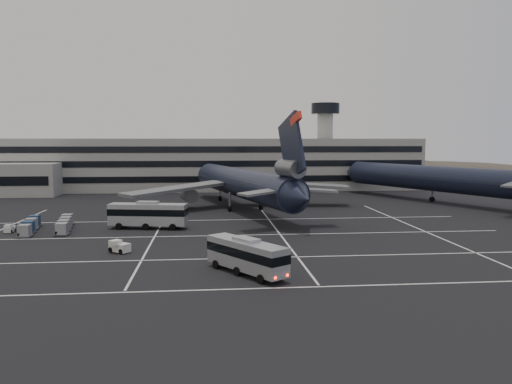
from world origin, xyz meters
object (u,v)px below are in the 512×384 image
Objects in this scene: trijet_main at (243,183)px; bus_far at (148,214)px; uld_cluster at (47,225)px; bus_near at (246,254)px; tug_a at (9,229)px.

trijet_main reaches higher than bus_far.
trijet_main reaches higher than uld_cluster.
bus_near reaches higher than tug_a.
uld_cluster is at bearing -162.37° from trijet_main.
trijet_main is 41.98m from tug_a.
trijet_main reaches higher than tug_a.
tug_a is at bearing 104.72° from bus_far.
tug_a is 5.27m from uld_cluster.
uld_cluster is (-14.89, -0.69, -1.44)m from bus_far.
trijet_main is 4.61× the size of bus_far.
bus_far is at bearing 81.09° from bus_near.
tug_a is (-36.14, -20.83, -4.70)m from trijet_main.
bus_far is at bearing -145.00° from trijet_main.
trijet_main reaches higher than bus_near.
bus_far is 20.22m from tug_a.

